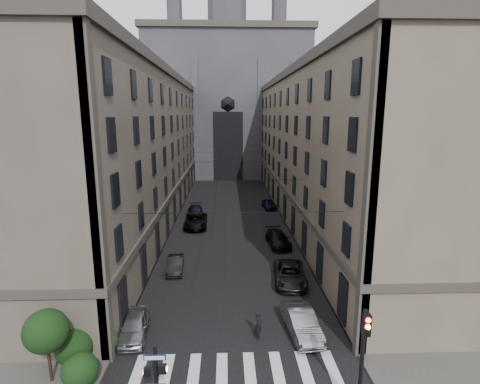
{
  "coord_description": "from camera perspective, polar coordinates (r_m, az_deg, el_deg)",
  "views": [
    {
      "loc": [
        -0.44,
        -12.69,
        13.57
      ],
      "look_at": [
        0.54,
        13.55,
        8.08
      ],
      "focal_mm": 28.0,
      "sensor_mm": 36.0,
      "label": 1
    }
  ],
  "objects": [
    {
      "name": "car_left_midfar",
      "position": [
        46.05,
        -6.76,
        -4.36
      ],
      "size": [
        2.85,
        5.91,
        1.62
      ],
      "primitive_type": "imported",
      "rotation": [
        0.0,
        0.0,
        0.03
      ],
      "color": "black",
      "rests_on": "ground"
    },
    {
      "name": "sidewalk_left",
      "position": [
        51.52,
        -13.35,
        -3.7
      ],
      "size": [
        7.0,
        80.0,
        0.15
      ],
      "primitive_type": "cube",
      "color": "#383533",
      "rests_on": "ground"
    },
    {
      "name": "car_right_far",
      "position": [
        54.61,
        4.41,
        -1.88
      ],
      "size": [
        2.01,
        4.13,
        1.36
      ],
      "primitive_type": "imported",
      "rotation": [
        0.0,
        0.0,
        0.11
      ],
      "color": "black",
      "rests_on": "ground"
    },
    {
      "name": "pedestrian_signal_left",
      "position": [
        18.37,
        -12.64,
        -26.28
      ],
      "size": [
        1.02,
        0.38,
        4.0
      ],
      "color": "black",
      "rests_on": "ground"
    },
    {
      "name": "car_left_far",
      "position": [
        50.62,
        -6.85,
        -2.98
      ],
      "size": [
        2.35,
        5.11,
        1.45
      ],
      "primitive_type": "imported",
      "rotation": [
        0.0,
        0.0,
        0.06
      ],
      "color": "black",
      "rests_on": "ground"
    },
    {
      "name": "building_right",
      "position": [
        50.81,
        13.82,
        6.7
      ],
      "size": [
        13.6,
        60.6,
        18.85
      ],
      "color": "brown",
      "rests_on": "ground"
    },
    {
      "name": "building_left",
      "position": [
        50.58,
        -17.14,
        6.5
      ],
      "size": [
        13.6,
        60.6,
        18.85
      ],
      "color": "#454035",
      "rests_on": "ground"
    },
    {
      "name": "car_right_midfar",
      "position": [
        39.73,
        5.82,
        -7.11
      ],
      "size": [
        2.48,
        5.19,
        1.46
      ],
      "primitive_type": "imported",
      "rotation": [
        0.0,
        0.0,
        0.09
      ],
      "color": "black",
      "rests_on": "ground"
    },
    {
      "name": "car_left_midnear",
      "position": [
        33.9,
        -9.84,
        -10.81
      ],
      "size": [
        1.59,
        3.93,
        1.27
      ],
      "primitive_type": "imported",
      "rotation": [
        0.0,
        0.0,
        0.07
      ],
      "color": "black",
      "rests_on": "ground"
    },
    {
      "name": "sidewalk_right",
      "position": [
        51.7,
        10.17,
        -3.51
      ],
      "size": [
        7.0,
        80.0,
        0.15
      ],
      "primitive_type": "cube",
      "color": "#383533",
      "rests_on": "ground"
    },
    {
      "name": "traffic_light_right",
      "position": [
        18.86,
        18.28,
        -21.89
      ],
      "size": [
        0.34,
        0.5,
        5.2
      ],
      "color": "black",
      "rests_on": "ground"
    },
    {
      "name": "car_left_near",
      "position": [
        25.47,
        -15.78,
        -19.04
      ],
      "size": [
        1.92,
        4.19,
        1.39
      ],
      "primitive_type": "imported",
      "rotation": [
        0.0,
        0.0,
        0.07
      ],
      "color": "slate",
      "rests_on": "ground"
    },
    {
      "name": "car_right_midnear",
      "position": [
        31.53,
        7.61,
        -12.3
      ],
      "size": [
        2.99,
        5.62,
        1.5
      ],
      "primitive_type": "imported",
      "rotation": [
        0.0,
        0.0,
        -0.09
      ],
      "color": "black",
      "rests_on": "ground"
    },
    {
      "name": "pedestrian",
      "position": [
        24.33,
        2.84,
        -19.56
      ],
      "size": [
        0.54,
        0.72,
        1.82
      ],
      "primitive_type": "imported",
      "rotation": [
        0.0,
        0.0,
        1.41
      ],
      "color": "black",
      "rests_on": "ground"
    },
    {
      "name": "tram_wires",
      "position": [
        48.74,
        -1.61,
        4.35
      ],
      "size": [
        14.0,
        60.0,
        0.43
      ],
      "color": "black",
      "rests_on": "ground"
    },
    {
      "name": "shrub_cluster",
      "position": [
        22.81,
        -24.71,
        -20.44
      ],
      "size": [
        3.9,
        4.4,
        3.9
      ],
      "color": "black",
      "rests_on": "sidewalk_left"
    },
    {
      "name": "gothic_tower",
      "position": [
        87.75,
        -1.91,
        14.56
      ],
      "size": [
        35.0,
        23.0,
        58.0
      ],
      "color": "#2D2D33",
      "rests_on": "ground"
    },
    {
      "name": "car_right_near",
      "position": [
        25.13,
        9.32,
        -18.99
      ],
      "size": [
        2.13,
        4.82,
        1.54
      ],
      "primitive_type": "imported",
      "rotation": [
        0.0,
        0.0,
        0.11
      ],
      "color": "slate",
      "rests_on": "ground"
    },
    {
      "name": "zebra_crossing",
      "position": [
        22.3,
        -0.63,
        -25.66
      ],
      "size": [
        11.0,
        3.2,
        0.01
      ],
      "primitive_type": "cube",
      "color": "beige",
      "rests_on": "ground"
    }
  ]
}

